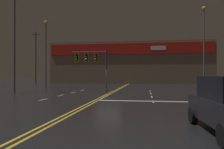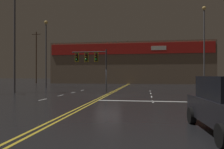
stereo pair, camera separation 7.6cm
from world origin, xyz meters
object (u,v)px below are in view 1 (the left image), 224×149
Objects in this scene: traffic_signal_median at (91,60)px; streetlight_near_left at (15,24)px; streetlight_far_median at (46,45)px; streetlight_median_approach at (204,38)px.

traffic_signal_median is 9.40m from streetlight_near_left.
streetlight_far_median is (-9.65, 9.62, 3.00)m from traffic_signal_median.
streetlight_far_median is at bearing -175.16° from streetlight_median_approach.
traffic_signal_median is 0.38× the size of streetlight_near_left.
streetlight_near_left is 1.17× the size of streetlight_far_median.
streetlight_median_approach reaches higher than streetlight_far_median.
traffic_signal_median is 0.44× the size of streetlight_far_median.
streetlight_near_left is at bearing -152.31° from streetlight_median_approach.
traffic_signal_median is 13.95m from streetlight_far_median.
streetlight_near_left reaches higher than streetlight_median_approach.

